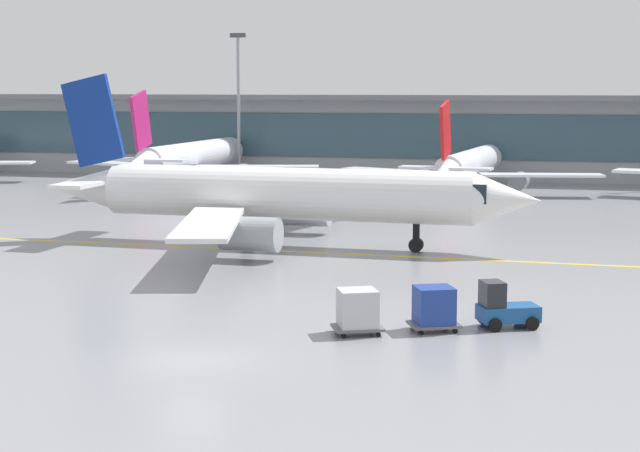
{
  "coord_description": "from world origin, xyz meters",
  "views": [
    {
      "loc": [
        14.3,
        -36.99,
        10.58
      ],
      "look_at": [
        0.74,
        17.45,
        3.0
      ],
      "focal_mm": 58.29,
      "sensor_mm": 36.0,
      "label": 1
    }
  ],
  "objects_px": {
    "gate_airplane_2": "(469,165)",
    "baggage_tug": "(503,308)",
    "gate_airplane_1": "(192,157)",
    "taxiing_regional_jet": "(281,195)",
    "apron_light_mast_1": "(239,101)",
    "cargo_dolly_trailing": "(358,310)",
    "cargo_dolly_lead": "(434,307)"
  },
  "relations": [
    {
      "from": "gate_airplane_2",
      "to": "baggage_tug",
      "type": "relative_size",
      "value": 9.61
    },
    {
      "from": "baggage_tug",
      "to": "gate_airplane_1",
      "type": "bearing_deg",
      "value": 98.08
    },
    {
      "from": "baggage_tug",
      "to": "cargo_dolly_trailing",
      "type": "relative_size",
      "value": 1.15
    },
    {
      "from": "apron_light_mast_1",
      "to": "cargo_dolly_trailing",
      "type": "bearing_deg",
      "value": -67.75
    },
    {
      "from": "cargo_dolly_lead",
      "to": "gate_airplane_2",
      "type": "bearing_deg",
      "value": 70.12
    },
    {
      "from": "gate_airplane_1",
      "to": "cargo_dolly_trailing",
      "type": "bearing_deg",
      "value": -151.17
    },
    {
      "from": "taxiing_regional_jet",
      "to": "gate_airplane_2",
      "type": "bearing_deg",
      "value": 78.64
    },
    {
      "from": "cargo_dolly_trailing",
      "to": "gate_airplane_2",
      "type": "bearing_deg",
      "value": 67.09
    },
    {
      "from": "cargo_dolly_trailing",
      "to": "apron_light_mast_1",
      "type": "xyz_separation_m",
      "value": [
        -28.52,
        69.7,
        7.88
      ]
    },
    {
      "from": "gate_airplane_2",
      "to": "apron_light_mast_1",
      "type": "height_order",
      "value": "apron_light_mast_1"
    },
    {
      "from": "baggage_tug",
      "to": "cargo_dolly_lead",
      "type": "relative_size",
      "value": 1.15
    },
    {
      "from": "gate_airplane_1",
      "to": "gate_airplane_2",
      "type": "height_order",
      "value": "gate_airplane_1"
    },
    {
      "from": "cargo_dolly_trailing",
      "to": "apron_light_mast_1",
      "type": "relative_size",
      "value": 0.16
    },
    {
      "from": "gate_airplane_1",
      "to": "taxiing_regional_jet",
      "type": "distance_m",
      "value": 43.26
    },
    {
      "from": "cargo_dolly_lead",
      "to": "cargo_dolly_trailing",
      "type": "distance_m",
      "value": 3.4
    },
    {
      "from": "cargo_dolly_trailing",
      "to": "apron_light_mast_1",
      "type": "height_order",
      "value": "apron_light_mast_1"
    },
    {
      "from": "baggage_tug",
      "to": "cargo_dolly_lead",
      "type": "distance_m",
      "value": 3.18
    },
    {
      "from": "taxiing_regional_jet",
      "to": "baggage_tug",
      "type": "distance_m",
      "value": 25.93
    },
    {
      "from": "gate_airplane_2",
      "to": "baggage_tug",
      "type": "xyz_separation_m",
      "value": [
        7.44,
        -57.69,
        -1.92
      ]
    },
    {
      "from": "cargo_dolly_lead",
      "to": "cargo_dolly_trailing",
      "type": "height_order",
      "value": "same"
    },
    {
      "from": "gate_airplane_2",
      "to": "apron_light_mast_1",
      "type": "distance_m",
      "value": 29.28
    },
    {
      "from": "gate_airplane_2",
      "to": "cargo_dolly_lead",
      "type": "relative_size",
      "value": 11.0
    },
    {
      "from": "taxiing_regional_jet",
      "to": "baggage_tug",
      "type": "relative_size",
      "value": 11.69
    },
    {
      "from": "baggage_tug",
      "to": "taxiing_regional_jet",
      "type": "bearing_deg",
      "value": 104.16
    },
    {
      "from": "apron_light_mast_1",
      "to": "gate_airplane_2",
      "type": "bearing_deg",
      "value": -18.96
    },
    {
      "from": "baggage_tug",
      "to": "apron_light_mast_1",
      "type": "xyz_separation_m",
      "value": [
        -34.51,
        66.99,
        8.04
      ]
    },
    {
      "from": "cargo_dolly_lead",
      "to": "apron_light_mast_1",
      "type": "relative_size",
      "value": 0.16
    },
    {
      "from": "gate_airplane_1",
      "to": "cargo_dolly_lead",
      "type": "bearing_deg",
      "value": -148.32
    },
    {
      "from": "gate_airplane_2",
      "to": "cargo_dolly_trailing",
      "type": "distance_m",
      "value": 60.44
    },
    {
      "from": "gate_airplane_1",
      "to": "apron_light_mast_1",
      "type": "height_order",
      "value": "apron_light_mast_1"
    },
    {
      "from": "gate_airplane_1",
      "to": "cargo_dolly_trailing",
      "type": "height_order",
      "value": "gate_airplane_1"
    },
    {
      "from": "baggage_tug",
      "to": "apron_light_mast_1",
      "type": "bearing_deg",
      "value": 92.98
    }
  ]
}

